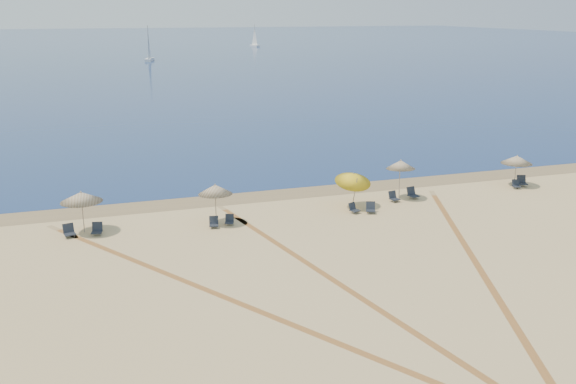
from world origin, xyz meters
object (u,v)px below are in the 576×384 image
Objects in this scene: umbrella_5 at (517,160)px; chair_2 at (69,231)px; chair_5 at (229,220)px; chair_8 at (394,197)px; chair_4 at (214,223)px; chair_9 at (412,193)px; chair_11 at (522,181)px; umbrella_2 at (215,189)px; sailboat_2 at (149,50)px; umbrella_1 at (81,197)px; chair_3 at (97,229)px; umbrella_4 at (401,165)px; chair_6 at (354,208)px; chair_7 at (371,208)px; sailboat_1 at (255,40)px; umbrella_3 at (353,178)px; chair_10 at (516,185)px.

chair_2 is (-29.85, -1.27, -1.58)m from umbrella_5.
chair_5 is 11.22m from chair_8.
chair_4 is 0.85× the size of chair_9.
chair_11 reaches higher than chair_2.
umbrella_2 is 123.13m from sailboat_2.
chair_2 is at bearing -167.36° from chair_5.
sailboat_2 is (15.78, 122.07, 0.46)m from umbrella_1.
chair_3 reaches higher than chair_5.
chair_8 is at bearing 23.44° from chair_5.
chair_9 is at bearing -17.54° from umbrella_4.
umbrella_1 reaches higher than chair_6.
chair_8 is (3.42, 1.39, 0.02)m from chair_6.
chair_3 is at bearing -162.29° from chair_7.
sailboat_2 reaches higher than chair_3.
chair_7 is 1.10× the size of chair_8.
umbrella_4 is 3.01× the size of chair_11.
umbrella_1 is 0.33× the size of sailboat_1.
umbrella_3 is 2.88× the size of chair_11.
umbrella_4 reaches higher than chair_10.
sailboat_2 is at bearing 82.63° from umbrella_1.
umbrella_3 is 8.31m from chair_5.
chair_7 is 1.15× the size of chair_10.
chair_2 is 1.08× the size of chair_8.
chair_9 is (1.50, 0.25, 0.03)m from chair_8.
chair_3 reaches higher than chair_6.
umbrella_3 is 3.16× the size of chair_2.
chair_7 is at bearing 14.03° from chair_5.
chair_9 is at bearing -160.13° from chair_11.
chair_5 is 7.73m from chair_6.
chair_3 is 15.10m from chair_6.
umbrella_3 is at bearing 136.75° from chair_7.
sailboat_1 is at bearing 99.16° from chair_11.
chair_5 is (-21.03, -1.99, -1.63)m from umbrella_5.
chair_9 is (20.68, 0.25, -1.73)m from umbrella_1.
umbrella_3 reaches higher than umbrella_5.
umbrella_2 is 21.49m from chair_10.
chair_3 is (1.47, -0.12, -0.01)m from chair_2.
chair_2 is at bearing 177.99° from umbrella_2.
umbrella_3 is at bearing 17.38° from chair_4.
chair_4 is at bearing -150.98° from chair_5.
chair_11 is (22.17, 1.34, -1.73)m from umbrella_2.
sailboat_1 is (36.68, 173.76, 1.89)m from chair_8.
chair_6 reaches higher than chair_5.
chair_6 is at bearing -110.07° from umbrella_3.
chair_3 is 0.09× the size of sailboat_2.
umbrella_5 is 28.46m from chair_3.
chair_4 is 9.69m from chair_7.
chair_10 is at bearing -111.05° from sailboat_1.
umbrella_4 is 9.12m from chair_10.
chair_5 is at bearing -117.46° from sailboat_1.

